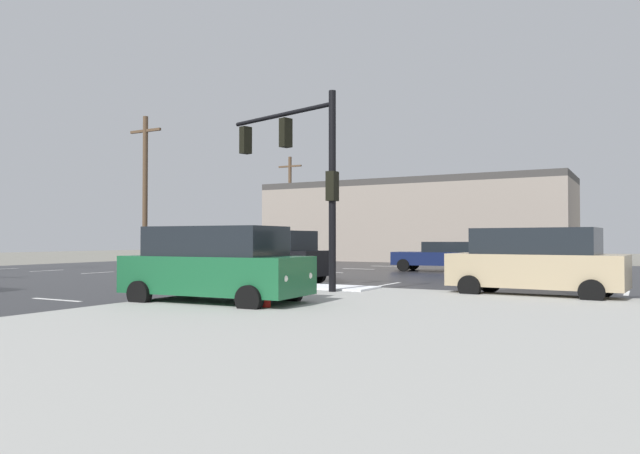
{
  "coord_description": "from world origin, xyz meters",
  "views": [
    {
      "loc": [
        14.52,
        -21.02,
        1.72
      ],
      "look_at": [
        -1.51,
        8.11,
        2.43
      ],
      "focal_mm": 33.19,
      "sensor_mm": 36.0,
      "label": 1
    }
  ],
  "objects_px": {
    "suv_tan": "(535,261)",
    "utility_pole_far": "(145,190)",
    "fire_hydrant": "(265,290)",
    "sedan_navy": "(439,256)",
    "traffic_signal_mast": "(303,162)",
    "utility_pole_distant": "(290,206)",
    "suv_black": "(270,256)",
    "suv_green": "(216,264)"
  },
  "relations": [
    {
      "from": "traffic_signal_mast",
      "to": "suv_green",
      "type": "relative_size",
      "value": 1.24
    },
    {
      "from": "fire_hydrant",
      "to": "suv_black",
      "type": "height_order",
      "value": "suv_black"
    },
    {
      "from": "suv_tan",
      "to": "sedan_navy",
      "type": "xyz_separation_m",
      "value": [
        -6.86,
        12.72,
        -0.24
      ]
    },
    {
      "from": "traffic_signal_mast",
      "to": "suv_green",
      "type": "xyz_separation_m",
      "value": [
        -0.08,
        -4.27,
        -3.1
      ]
    },
    {
      "from": "sedan_navy",
      "to": "fire_hydrant",
      "type": "bearing_deg",
      "value": 92.35
    },
    {
      "from": "traffic_signal_mast",
      "to": "utility_pole_far",
      "type": "height_order",
      "value": "utility_pole_far"
    },
    {
      "from": "utility_pole_far",
      "to": "utility_pole_distant",
      "type": "bearing_deg",
      "value": 95.92
    },
    {
      "from": "fire_hydrant",
      "to": "utility_pole_far",
      "type": "height_order",
      "value": "utility_pole_far"
    },
    {
      "from": "fire_hydrant",
      "to": "utility_pole_far",
      "type": "distance_m",
      "value": 20.97
    },
    {
      "from": "suv_black",
      "to": "utility_pole_far",
      "type": "relative_size",
      "value": 0.58
    },
    {
      "from": "fire_hydrant",
      "to": "suv_green",
      "type": "xyz_separation_m",
      "value": [
        -1.82,
        0.44,
        0.55
      ]
    },
    {
      "from": "utility_pole_far",
      "to": "suv_black",
      "type": "bearing_deg",
      "value": -22.07
    },
    {
      "from": "suv_green",
      "to": "suv_tan",
      "type": "relative_size",
      "value": 1.0
    },
    {
      "from": "traffic_signal_mast",
      "to": "fire_hydrant",
      "type": "relative_size",
      "value": 7.71
    },
    {
      "from": "fire_hydrant",
      "to": "utility_pole_distant",
      "type": "bearing_deg",
      "value": 120.82
    },
    {
      "from": "traffic_signal_mast",
      "to": "suv_tan",
      "type": "height_order",
      "value": "traffic_signal_mast"
    },
    {
      "from": "traffic_signal_mast",
      "to": "sedan_navy",
      "type": "xyz_separation_m",
      "value": [
        -0.11,
        14.53,
        -3.34
      ]
    },
    {
      "from": "suv_tan",
      "to": "utility_pole_far",
      "type": "distance_m",
      "value": 22.49
    },
    {
      "from": "traffic_signal_mast",
      "to": "suv_tan",
      "type": "bearing_deg",
      "value": -149.64
    },
    {
      "from": "suv_green",
      "to": "utility_pole_far",
      "type": "xyz_separation_m",
      "value": [
        -14.61,
        11.98,
        3.4
      ]
    },
    {
      "from": "traffic_signal_mast",
      "to": "sedan_navy",
      "type": "height_order",
      "value": "traffic_signal_mast"
    },
    {
      "from": "sedan_navy",
      "to": "suv_black",
      "type": "bearing_deg",
      "value": 70.94
    },
    {
      "from": "traffic_signal_mast",
      "to": "utility_pole_far",
      "type": "relative_size",
      "value": 0.72
    },
    {
      "from": "fire_hydrant",
      "to": "utility_pole_distant",
      "type": "relative_size",
      "value": 0.09
    },
    {
      "from": "traffic_signal_mast",
      "to": "fire_hydrant",
      "type": "height_order",
      "value": "traffic_signal_mast"
    },
    {
      "from": "utility_pole_distant",
      "to": "traffic_signal_mast",
      "type": "bearing_deg",
      "value": -57.47
    },
    {
      "from": "suv_green",
      "to": "suv_tan",
      "type": "distance_m",
      "value": 9.14
    },
    {
      "from": "sedan_navy",
      "to": "utility_pole_distant",
      "type": "xyz_separation_m",
      "value": [
        -16.48,
        11.49,
        3.7
      ]
    },
    {
      "from": "suv_tan",
      "to": "sedan_navy",
      "type": "height_order",
      "value": "suv_tan"
    },
    {
      "from": "fire_hydrant",
      "to": "suv_tan",
      "type": "distance_m",
      "value": 8.24
    },
    {
      "from": "fire_hydrant",
      "to": "utility_pole_far",
      "type": "bearing_deg",
      "value": 142.92
    },
    {
      "from": "suv_green",
      "to": "sedan_navy",
      "type": "relative_size",
      "value": 1.07
    },
    {
      "from": "fire_hydrant",
      "to": "sedan_navy",
      "type": "height_order",
      "value": "sedan_navy"
    },
    {
      "from": "fire_hydrant",
      "to": "traffic_signal_mast",
      "type": "bearing_deg",
      "value": 110.29
    },
    {
      "from": "fire_hydrant",
      "to": "suv_black",
      "type": "xyz_separation_m",
      "value": [
        -5.1,
        7.83,
        0.55
      ]
    },
    {
      "from": "utility_pole_far",
      "to": "fire_hydrant",
      "type": "bearing_deg",
      "value": -37.08
    },
    {
      "from": "suv_tan",
      "to": "sedan_navy",
      "type": "distance_m",
      "value": 14.45
    },
    {
      "from": "sedan_navy",
      "to": "utility_pole_far",
      "type": "relative_size",
      "value": 0.54
    },
    {
      "from": "suv_tan",
      "to": "utility_pole_far",
      "type": "relative_size",
      "value": 0.58
    },
    {
      "from": "sedan_navy",
      "to": "utility_pole_distant",
      "type": "height_order",
      "value": "utility_pole_distant"
    },
    {
      "from": "utility_pole_far",
      "to": "utility_pole_distant",
      "type": "distance_m",
      "value": 18.4
    },
    {
      "from": "suv_green",
      "to": "suv_tan",
      "type": "bearing_deg",
      "value": 38.56
    }
  ]
}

